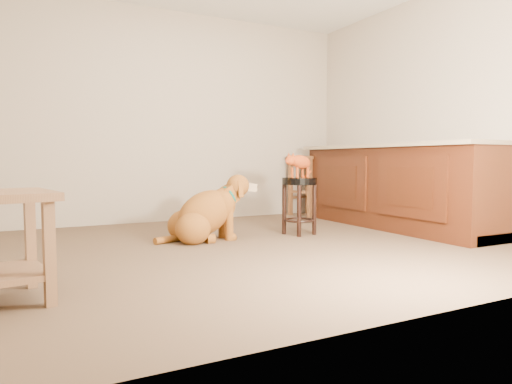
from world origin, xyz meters
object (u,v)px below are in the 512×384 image
golden_retriever (206,215)px  tabby_kitten (299,163)px  padded_stool (299,194)px  wood_stool (309,184)px

golden_retriever → tabby_kitten: tabby_kitten is taller
golden_retriever → tabby_kitten: 1.10m
tabby_kitten → golden_retriever: bearing=162.5°
padded_stool → golden_retriever: bearing=174.6°
padded_stool → golden_retriever: size_ratio=0.55×
padded_stool → wood_stool: 1.66m
wood_stool → golden_retriever: (-1.99, -1.23, -0.18)m
wood_stool → tabby_kitten: tabby_kitten is taller
padded_stool → wood_stool: bearing=52.9°
wood_stool → golden_retriever: wood_stool is taller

